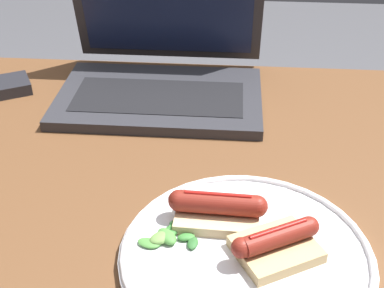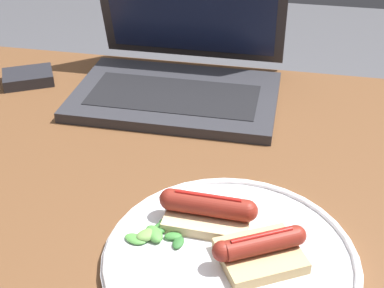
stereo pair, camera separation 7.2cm
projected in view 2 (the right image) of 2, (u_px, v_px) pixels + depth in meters
desk at (241, 206)px, 0.81m from camera, size 1.45×0.70×0.72m
laptop at (180, 69)px, 0.96m from camera, size 0.36×0.28×0.23m
plate at (230, 258)px, 0.61m from camera, size 0.30×0.30×0.02m
sausage_toast_left at (261, 250)px, 0.60m from camera, size 0.11×0.11×0.04m
sausage_toast_middle at (208, 211)px, 0.65m from camera, size 0.12×0.07×0.04m
salad_pile at (157, 233)px, 0.64m from camera, size 0.07×0.05×0.01m
external_drive at (28, 77)px, 1.00m from camera, size 0.11×0.10×0.02m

